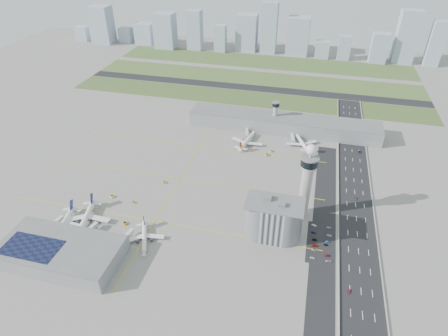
% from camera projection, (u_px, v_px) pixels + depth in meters
% --- Properties ---
extents(ground, '(1000.00, 1000.00, 0.00)m').
position_uv_depth(ground, '(214.00, 206.00, 312.31)').
color(ground, gray).
extents(grass_strip_0, '(480.00, 50.00, 0.08)m').
position_uv_depth(grass_strip_0, '(244.00, 98.00, 497.23)').
color(grass_strip_0, '#3D5427').
rests_on(grass_strip_0, ground).
extents(grass_strip_1, '(480.00, 60.00, 0.08)m').
position_uv_depth(grass_strip_1, '(254.00, 78.00, 557.53)').
color(grass_strip_1, '#496831').
rests_on(grass_strip_1, ground).
extents(grass_strip_2, '(480.00, 70.00, 0.08)m').
position_uv_depth(grass_strip_2, '(263.00, 61.00, 621.86)').
color(grass_strip_2, '#485F2D').
rests_on(grass_strip_2, ground).
extents(runway, '(480.00, 22.00, 0.10)m').
position_uv_depth(runway, '(249.00, 88.00, 526.97)').
color(runway, black).
rests_on(runway, ground).
extents(highway, '(28.00, 500.00, 0.10)m').
position_uv_depth(highway, '(357.00, 229.00, 289.06)').
color(highway, black).
rests_on(highway, ground).
extents(barrier_left, '(0.60, 500.00, 1.20)m').
position_uv_depth(barrier_left, '(339.00, 225.00, 291.58)').
color(barrier_left, '#9E9E99').
rests_on(barrier_left, ground).
extents(barrier_right, '(0.60, 500.00, 1.20)m').
position_uv_depth(barrier_right, '(376.00, 231.00, 285.93)').
color(barrier_right, '#9E9E99').
rests_on(barrier_right, ground).
extents(landside_road, '(18.00, 260.00, 0.08)m').
position_uv_depth(landside_road, '(324.00, 232.00, 286.07)').
color(landside_road, black).
rests_on(landside_road, ground).
extents(parking_lot, '(20.00, 44.00, 0.10)m').
position_uv_depth(parking_lot, '(320.00, 243.00, 276.82)').
color(parking_lot, black).
rests_on(parking_lot, ground).
extents(taxiway_line_h_0, '(260.00, 0.60, 0.01)m').
position_uv_depth(taxiway_line_h_0, '(155.00, 221.00, 296.26)').
color(taxiway_line_h_0, yellow).
rests_on(taxiway_line_h_0, ground).
extents(taxiway_line_h_1, '(260.00, 0.60, 0.01)m').
position_uv_depth(taxiway_line_h_1, '(181.00, 179.00, 344.50)').
color(taxiway_line_h_1, yellow).
rests_on(taxiway_line_h_1, ground).
extents(taxiway_line_h_2, '(260.00, 0.60, 0.01)m').
position_uv_depth(taxiway_line_h_2, '(200.00, 146.00, 392.74)').
color(taxiway_line_h_2, yellow).
rests_on(taxiway_line_h_2, ground).
extents(taxiway_line_v, '(0.60, 260.00, 0.01)m').
position_uv_depth(taxiway_line_v, '(181.00, 179.00, 344.50)').
color(taxiway_line_v, yellow).
rests_on(taxiway_line_v, ground).
extents(control_tower, '(14.00, 14.00, 64.50)m').
position_uv_depth(control_tower, '(307.00, 178.00, 284.61)').
color(control_tower, '#ADAAA5').
rests_on(control_tower, ground).
extents(secondary_tower, '(8.60, 8.60, 31.90)m').
position_uv_depth(secondary_tower, '(275.00, 113.00, 416.34)').
color(secondary_tower, '#ADAAA5').
rests_on(secondary_tower, ground).
extents(admin_building, '(42.00, 24.00, 33.50)m').
position_uv_depth(admin_building, '(274.00, 219.00, 275.57)').
color(admin_building, '#B2B2B7').
rests_on(admin_building, ground).
extents(terminal_pier, '(210.00, 32.00, 15.80)m').
position_uv_depth(terminal_pier, '(283.00, 123.00, 418.81)').
color(terminal_pier, gray).
rests_on(terminal_pier, ground).
extents(near_terminal, '(84.00, 42.00, 13.00)m').
position_uv_depth(near_terminal, '(61.00, 252.00, 260.54)').
color(near_terminal, gray).
rests_on(near_terminal, ground).
extents(airplane_near_a, '(43.48, 49.02, 12.31)m').
position_uv_depth(airplane_near_a, '(61.00, 223.00, 285.49)').
color(airplane_near_a, white).
rests_on(airplane_near_a, ground).
extents(airplane_near_b, '(48.74, 53.75, 12.81)m').
position_uv_depth(airplane_near_b, '(85.00, 217.00, 291.16)').
color(airplane_near_b, white).
rests_on(airplane_near_b, ground).
extents(airplane_near_c, '(41.76, 44.52, 9.93)m').
position_uv_depth(airplane_near_c, '(144.00, 236.00, 275.48)').
color(airplane_near_c, white).
rests_on(airplane_near_c, ground).
extents(airplane_far_a, '(42.06, 46.91, 11.47)m').
position_uv_depth(airplane_far_a, '(247.00, 139.00, 394.59)').
color(airplane_far_a, white).
rests_on(airplane_far_a, ground).
extents(airplane_far_b, '(46.78, 49.81, 11.09)m').
position_uv_depth(airplane_far_b, '(302.00, 140.00, 392.56)').
color(airplane_far_b, white).
rests_on(airplane_far_b, ground).
extents(jet_bridge_near_0, '(5.39, 14.31, 5.70)m').
position_uv_depth(jet_bridge_near_0, '(49.00, 229.00, 284.48)').
color(jet_bridge_near_0, silver).
rests_on(jet_bridge_near_0, ground).
extents(jet_bridge_near_1, '(5.39, 14.31, 5.70)m').
position_uv_depth(jet_bridge_near_1, '(85.00, 236.00, 278.42)').
color(jet_bridge_near_1, silver).
rests_on(jet_bridge_near_1, ground).
extents(jet_bridge_near_2, '(5.39, 14.31, 5.70)m').
position_uv_depth(jet_bridge_near_2, '(121.00, 243.00, 272.37)').
color(jet_bridge_near_2, silver).
rests_on(jet_bridge_near_2, ground).
extents(jet_bridge_far_0, '(5.39, 14.31, 5.70)m').
position_uv_depth(jet_bridge_far_0, '(247.00, 130.00, 416.44)').
color(jet_bridge_far_0, silver).
rests_on(jet_bridge_far_0, ground).
extents(jet_bridge_far_1, '(5.39, 14.31, 5.70)m').
position_uv_depth(jet_bridge_far_1, '(292.00, 135.00, 406.35)').
color(jet_bridge_far_1, silver).
rests_on(jet_bridge_far_1, ground).
extents(tug_0, '(4.17, 3.90, 2.00)m').
position_uv_depth(tug_0, '(112.00, 196.00, 321.10)').
color(tug_0, yellow).
rests_on(tug_0, ground).
extents(tug_1, '(4.11, 3.55, 2.00)m').
position_uv_depth(tug_1, '(125.00, 223.00, 293.07)').
color(tug_1, '#CF8A00').
rests_on(tug_1, ground).
extents(tug_2, '(3.13, 2.44, 1.63)m').
position_uv_depth(tug_2, '(133.00, 202.00, 314.63)').
color(tug_2, gold).
rests_on(tug_2, ground).
extents(tug_3, '(3.05, 3.55, 1.73)m').
position_uv_depth(tug_3, '(164.00, 182.00, 338.26)').
color(tug_3, '#F1B80B').
rests_on(tug_3, ground).
extents(tug_4, '(3.59, 3.38, 1.72)m').
position_uv_depth(tug_4, '(272.00, 151.00, 382.82)').
color(tug_4, gold).
rests_on(tug_4, ground).
extents(tug_5, '(3.75, 4.30, 2.09)m').
position_uv_depth(tug_5, '(267.00, 155.00, 377.00)').
color(tug_5, gold).
rests_on(tug_5, ground).
extents(car_lot_0, '(3.81, 1.90, 1.25)m').
position_uv_depth(car_lot_0, '(312.00, 258.00, 263.68)').
color(car_lot_0, white).
rests_on(car_lot_0, ground).
extents(car_lot_1, '(3.60, 1.58, 1.15)m').
position_uv_depth(car_lot_1, '(314.00, 250.00, 270.03)').
color(car_lot_1, slate).
rests_on(car_lot_1, ground).
extents(car_lot_2, '(4.90, 2.87, 1.28)m').
position_uv_depth(car_lot_2, '(315.00, 245.00, 273.67)').
color(car_lot_2, maroon).
rests_on(car_lot_2, ground).
extents(car_lot_3, '(3.92, 2.00, 1.09)m').
position_uv_depth(car_lot_3, '(315.00, 240.00, 278.63)').
color(car_lot_3, black).
rests_on(car_lot_3, ground).
extents(car_lot_4, '(3.47, 1.59, 1.15)m').
position_uv_depth(car_lot_4, '(313.00, 232.00, 284.91)').
color(car_lot_4, navy).
rests_on(car_lot_4, ground).
extents(car_lot_5, '(3.84, 1.55, 1.24)m').
position_uv_depth(car_lot_5, '(314.00, 225.00, 291.50)').
color(car_lot_5, silver).
rests_on(car_lot_5, ground).
extents(car_lot_6, '(4.64, 2.72, 1.21)m').
position_uv_depth(car_lot_6, '(329.00, 261.00, 261.23)').
color(car_lot_6, '#A2A2A2').
rests_on(car_lot_6, ground).
extents(car_lot_7, '(4.14, 2.15, 1.15)m').
position_uv_depth(car_lot_7, '(327.00, 255.00, 265.73)').
color(car_lot_7, '#A20C32').
rests_on(car_lot_7, ground).
extents(car_lot_8, '(3.28, 1.53, 1.08)m').
position_uv_depth(car_lot_8, '(326.00, 245.00, 274.26)').
color(car_lot_8, black).
rests_on(car_lot_8, ground).
extents(car_lot_9, '(3.76, 1.66, 1.20)m').
position_uv_depth(car_lot_9, '(327.00, 242.00, 276.74)').
color(car_lot_9, navy).
rests_on(car_lot_9, ground).
extents(car_lot_10, '(4.11, 2.05, 1.12)m').
position_uv_depth(car_lot_10, '(329.00, 235.00, 282.24)').
color(car_lot_10, silver).
rests_on(car_lot_10, ground).
extents(car_lot_11, '(4.35, 2.15, 1.21)m').
position_uv_depth(car_lot_11, '(329.00, 228.00, 289.41)').
color(car_lot_11, '#ACACAC').
rests_on(car_lot_11, ground).
extents(car_hw_0, '(1.98, 3.75, 1.22)m').
position_uv_depth(car_hw_0, '(349.00, 291.00, 240.12)').
color(car_hw_0, maroon).
rests_on(car_hw_0, ground).
extents(car_hw_1, '(1.55, 3.67, 1.18)m').
position_uv_depth(car_hw_1, '(356.00, 198.00, 319.25)').
color(car_hw_1, black).
rests_on(car_hw_1, ground).
extents(car_hw_2, '(2.34, 4.50, 1.21)m').
position_uv_depth(car_hw_2, '(360.00, 152.00, 381.96)').
color(car_hw_2, navy).
rests_on(car_hw_2, ground).
extents(car_hw_4, '(1.68, 3.37, 1.10)m').
position_uv_depth(car_hw_4, '(345.00, 124.00, 434.09)').
color(car_hw_4, gray).
rests_on(car_hw_4, ground).
extents(skyline_bldg_0, '(24.05, 19.24, 26.50)m').
position_uv_depth(skyline_bldg_0, '(83.00, 33.00, 720.22)').
color(skyline_bldg_0, '#9EADC1').
rests_on(skyline_bldg_0, ground).
extents(skyline_bldg_1, '(37.63, 30.10, 65.60)m').
position_uv_depth(skyline_bldg_1, '(102.00, 25.00, 696.60)').
color(skyline_bldg_1, '#9EADC1').
rests_on(skyline_bldg_1, ground).
extents(skyline_bldg_2, '(22.81, 18.25, 26.79)m').
position_uv_depth(skyline_bldg_2, '(126.00, 35.00, 709.48)').
color(skyline_bldg_2, '#9EADC1').
rests_on(skyline_bldg_2, ground).
extents(skyline_bldg_3, '(32.30, 25.84, 36.93)m').
position_uv_depth(skyline_bldg_3, '(145.00, 33.00, 699.79)').
color(skyline_bldg_3, '#9EADC1').
rests_on(skyline_bldg_3, ground).
extents(skyline_bldg_4, '(35.81, 28.65, 60.36)m').
position_uv_depth(skyline_bldg_4, '(165.00, 31.00, 670.54)').
color(skyline_bldg_4, '#9EADC1').
rests_on(skyline_bldg_4, ground).
extents(skyline_bldg_5, '(25.49, 20.39, 66.89)m').
position_uv_depth(skyline_bldg_5, '(195.00, 30.00, 661.33)').
color(skyline_bldg_5, '#9EADC1').
rests_on(skyline_bldg_5, ground).
extents(skyline_bldg_6, '(20.04, 16.03, 45.20)m').
position_uv_depth(skyline_bldg_6, '(220.00, 38.00, 656.41)').
color(skyline_bldg_6, '#9EADC1').
rests_on(skyline_bldg_6, ground).
extents(skyline_bldg_7, '(35.76, 28.61, 61.22)m').
position_uv_depth(skyline_bldg_7, '(247.00, 32.00, 658.47)').
color(skyline_bldg_7, '#9EADC1').
rests_on(skyline_bldg_7, ground).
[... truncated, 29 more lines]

